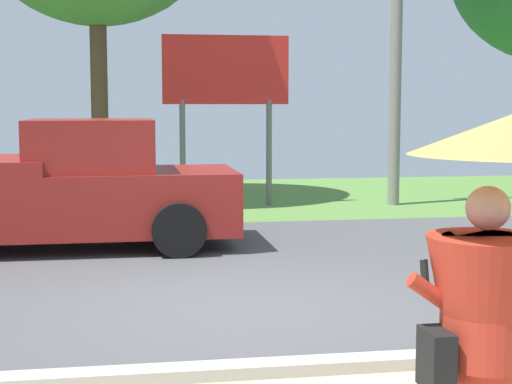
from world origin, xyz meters
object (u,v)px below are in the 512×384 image
(pickup_truck, at_px, (59,189))
(roadside_billboard, at_px, (226,82))
(utility_pole, at_px, (396,49))
(monk_pedestrian, at_px, (494,294))

(pickup_truck, bearing_deg, roadside_billboard, 59.22)
(pickup_truck, relative_size, roadside_billboard, 1.49)
(pickup_truck, xyz_separation_m, utility_pole, (6.52, 4.04, 2.37))
(monk_pedestrian, relative_size, pickup_truck, 0.41)
(roadside_billboard, bearing_deg, pickup_truck, -124.25)
(monk_pedestrian, xyz_separation_m, roadside_billboard, (0.28, 12.68, 1.39))
(monk_pedestrian, relative_size, utility_pole, 0.35)
(monk_pedestrian, xyz_separation_m, utility_pole, (3.77, 12.26, 2.08))
(pickup_truck, height_order, roadside_billboard, roadside_billboard)
(monk_pedestrian, bearing_deg, pickup_truck, 119.92)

